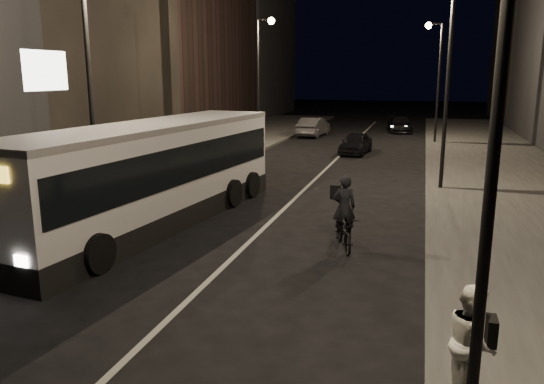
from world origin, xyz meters
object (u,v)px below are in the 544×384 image
Objects in this scene: car_near at (356,143)px; car_mid at (313,127)px; pedestrian_woman at (471,342)px; car_far at (400,124)px; streetlight_right_near at (481,31)px; streetlight_left_near at (95,57)px; streetlight_left_far at (262,66)px; cyclist_on_bicycle at (344,225)px; city_bus at (154,170)px; streetlight_right_mid at (442,61)px; streetlight_right_far at (436,66)px.

car_mid is (-4.40, 8.46, 0.10)m from car_near.
pedestrian_woman is 25.68m from car_near.
streetlight_right_near is at bearing -94.08° from car_far.
streetlight_left_near is 18.00m from streetlight_left_far.
cyclist_on_bicycle is 1.23× the size of pedestrian_woman.
streetlight_right_near reaches higher than car_mid.
car_far is at bearing 58.67° from streetlight_left_far.
city_bus is at bearing 6.95° from streetlight_left_near.
car_far is (0.09, 32.17, -0.05)m from cyclist_on_bicycle.
city_bus is (1.73, -17.79, -3.56)m from streetlight_left_far.
cyclist_on_bicycle is (8.10, -18.71, -4.64)m from streetlight_left_far.
city_bus is at bearing -138.91° from streetlight_right_mid.
pedestrian_woman is 0.38× the size of car_far.
streetlight_left_far is at bearing -176.16° from car_near.
streetlight_left_near is at bearing -90.00° from streetlight_left_far.
streetlight_right_mid is 16.00m from streetlight_right_far.
cyclist_on_bicycle reaches higher than car_mid.
streetlight_right_near reaches higher than city_bus.
streetlight_left_near reaches higher than car_near.
streetlight_right_far is at bearing 76.32° from city_bus.
streetlight_left_near is at bearing -113.96° from streetlight_right_far.
city_bus is (-8.93, 8.21, -3.56)m from streetlight_right_near.
streetlight_right_near is 9.02m from cyclist_on_bicycle.
car_mid is at bearing 11.78° from pedestrian_woman.
pedestrian_woman is (10.93, -25.43, -4.32)m from streetlight_left_far.
streetlight_left_far is at bearing 112.30° from streetlight_right_near.
streetlight_right_near is 0.65× the size of city_bus.
streetlight_left_far is (-10.66, 10.00, 0.00)m from streetlight_right_mid.
streetlight_right_far is 9.16m from car_far.
car_near is at bearing -1.90° from streetlight_left_far.
car_mid is (1.73, 8.26, -4.61)m from streetlight_left_far.
city_bus reaches higher than car_near.
car_near is 0.83× the size of car_far.
city_bus is 3.26× the size of car_near.
streetlight_right_near is at bearing -74.30° from car_near.
car_mid reaches higher than car_near.
streetlight_right_far is at bearing 59.59° from car_near.
car_near is (-4.80, 25.23, -0.38)m from pedestrian_woman.
streetlight_left_near is 3.96m from city_bus.
car_near is at bearing -126.15° from streetlight_right_far.
streetlight_left_far is 3.76× the size of cyclist_on_bicycle.
car_far is (8.20, 13.47, -4.69)m from streetlight_left_far.
streetlight_right_far is at bearing 29.36° from streetlight_left_far.
car_near is at bearing 70.99° from streetlight_left_near.
streetlight_right_far reaches higher than car_mid.
pedestrian_woman reaches higher than car_far.
streetlight_right_mid reaches higher than city_bus.
streetlight_left_near is 3.76× the size of cyclist_on_bicycle.
streetlight_left_near is 0.65× the size of city_bus.
car_mid is at bearing -148.79° from car_far.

